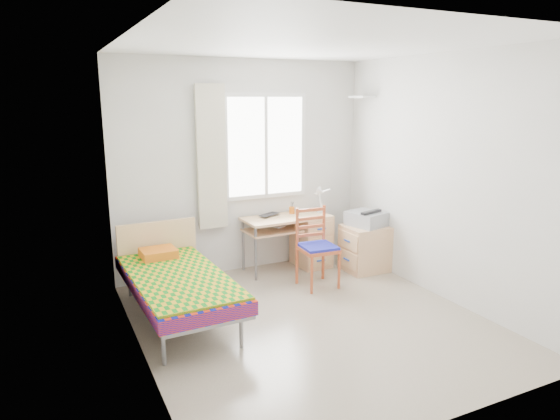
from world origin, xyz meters
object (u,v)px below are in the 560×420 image
object	(u,v)px
printer	(366,218)
chair	(316,242)
cabinet	(365,248)
desk	(306,238)
bed	(176,280)

from	to	relation	value
printer	chair	bearing A→B (deg)	178.78
chair	cabinet	distance (m)	0.86
desk	printer	distance (m)	0.81
chair	desk	bearing A→B (deg)	74.59
bed	printer	size ratio (longest dim) A/B	3.67
desk	cabinet	size ratio (longest dim) A/B	1.95
bed	chair	xyz separation A→B (m)	(1.68, 0.15, 0.13)
cabinet	printer	bearing A→B (deg)	49.18
desk	chair	world-z (taller)	chair
desk	printer	world-z (taller)	printer
bed	chair	size ratio (longest dim) A/B	2.03
bed	desk	bearing A→B (deg)	20.41
desk	cabinet	distance (m)	0.75
printer	cabinet	bearing A→B (deg)	-145.92
bed	desk	xyz separation A→B (m)	(1.90, 0.79, -0.01)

